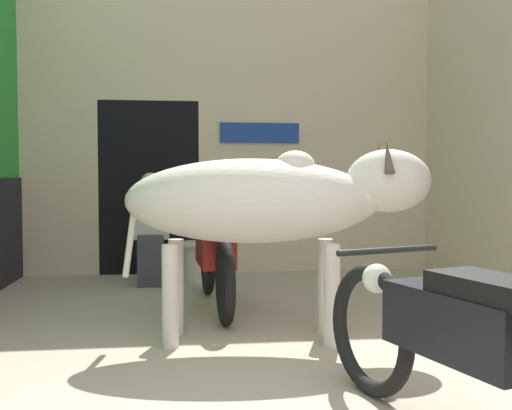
# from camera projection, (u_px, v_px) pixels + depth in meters

# --- Properties ---
(wall_back_with_doorway) EXTENTS (4.80, 0.93, 4.01)m
(wall_back_with_doorway) POSITION_uv_depth(u_px,v_px,m) (204.00, 132.00, 7.22)
(wall_back_with_doorway) COLOR beige
(wall_back_with_doorway) RESTS_ON ground_plane
(cow) EXTENTS (2.15, 0.79, 1.40)m
(cow) POSITION_uv_depth(u_px,v_px,m) (272.00, 201.00, 4.12)
(cow) COLOR beige
(cow) RESTS_ON ground_plane
(motorcycle_near) EXTENTS (0.76, 1.94, 0.79)m
(motorcycle_near) POSITION_uv_depth(u_px,v_px,m) (462.00, 341.00, 2.50)
(motorcycle_near) COLOR black
(motorcycle_near) RESTS_ON ground_plane
(motorcycle_far) EXTENTS (0.58, 1.91, 0.78)m
(motorcycle_far) POSITION_uv_depth(u_px,v_px,m) (215.00, 257.00, 5.17)
(motorcycle_far) COLOR black
(motorcycle_far) RESTS_ON ground_plane
(shopkeeper_seated) EXTENTS (0.38, 0.34, 1.18)m
(shopkeeper_seated) POSITION_uv_depth(u_px,v_px,m) (151.00, 225.00, 6.28)
(shopkeeper_seated) COLOR #3D3842
(shopkeeper_seated) RESTS_ON ground_plane
(plastic_stool) EXTENTS (0.37, 0.37, 0.43)m
(plastic_stool) POSITION_uv_depth(u_px,v_px,m) (193.00, 260.00, 6.49)
(plastic_stool) COLOR beige
(plastic_stool) RESTS_ON ground_plane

